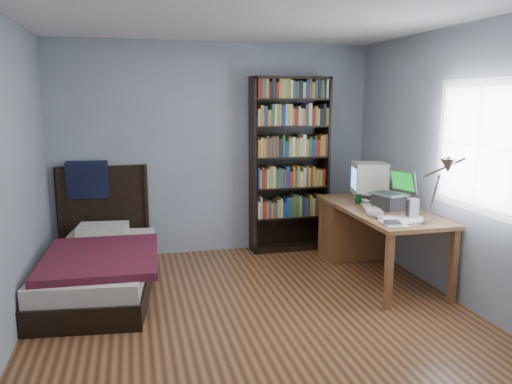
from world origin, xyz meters
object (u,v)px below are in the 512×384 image
Objects in this scene: soda_can at (358,199)px; bed at (101,262)px; desk_lamp at (445,173)px; keyboard at (372,209)px; desk at (359,226)px; laptop at (390,198)px; bookshelf at (289,165)px; crt_monitor at (368,178)px; speaker at (412,208)px.

bed is (-2.70, 0.08, -0.53)m from soda_can.
keyboard is (-0.10, 1.03, -0.52)m from desk_lamp.
desk is at bearing 94.76° from keyboard.
laptop is 1.12m from desk_lamp.
bookshelf is (-0.60, 2.24, -0.21)m from desk_lamp.
crt_monitor is 1.08× the size of laptop.
soda_can is at bearing -60.25° from bookshelf.
laptop is 0.20× the size of bookshelf.
bed is at bearing -177.92° from crt_monitor.
desk_lamp is at bearing -86.06° from soda_can.
laptop is at bearing 18.98° from keyboard.
bed reaches higher than laptop.
desk_lamp is 0.31× the size of bookshelf.
crt_monitor is 4.00× the size of soda_can.
crt_monitor is 2.99m from bed.
keyboard is (-0.21, -0.52, -0.23)m from crt_monitor.
desk_lamp is 1.16m from keyboard.
desk_lamp reaches higher than laptop.
keyboard is at bearing -179.28° from laptop.
soda_can is at bearing 120.77° from laptop.
soda_can is (-0.09, 1.36, -0.48)m from desk_lamp.
laptop is 3.71× the size of soda_can.
crt_monitor is 0.33m from soda_can.
desk_lamp is at bearing -75.13° from bookshelf.
bed is (-2.89, 0.41, -0.58)m from laptop.
desk_lamp is 0.32× the size of bed.
laptop is at bearing -59.23° from soda_can.
laptop reaches higher than desk.
bed is at bearing -170.42° from keyboard.
bed is at bearing 171.95° from laptop.
bookshelf is at bearing 104.87° from desk_lamp.
speaker reaches higher than soda_can.
speaker reaches higher than desk.
crt_monitor is at bearing 42.32° from soda_can.
laptop is at bearing -90.80° from crt_monitor.
soda_can is at bearing 107.35° from keyboard.
desk_lamp reaches higher than keyboard.
speaker reaches higher than keyboard.
keyboard is 3.92× the size of soda_can.
desk_lamp is (-0.10, -1.04, 0.42)m from laptop.
bed reaches higher than keyboard.
bookshelf reaches higher than speaker.
keyboard is (-0.13, -0.55, 0.32)m from desk.
keyboard is 0.33m from soda_can.
soda_can is (-0.20, -0.19, -0.18)m from crt_monitor.
soda_can is at bearing -137.68° from crt_monitor.
crt_monitor is 0.21× the size of bed.
crt_monitor is 1.02× the size of keyboard.
desk_lamp is 1.45m from soda_can.
desk_lamp is at bearing -27.35° from bed.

